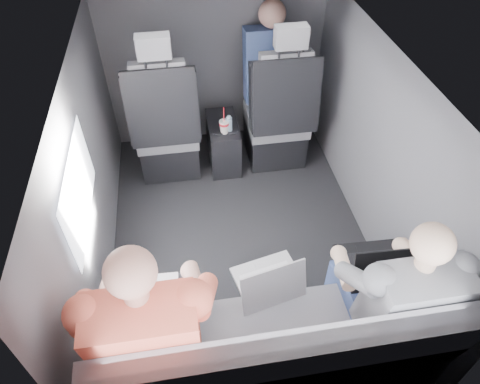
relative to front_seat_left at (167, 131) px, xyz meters
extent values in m
plane|color=black|center=(0.45, -0.84, -0.40)|extent=(2.60, 2.60, 0.00)
plane|color=#B2B2AD|center=(0.45, -0.84, 0.95)|extent=(2.60, 2.60, 0.00)
cube|color=#56565B|center=(-0.45, -0.84, 0.27)|extent=(0.02, 2.60, 1.35)
cube|color=#56565B|center=(1.35, -0.84, 0.27)|extent=(0.02, 2.60, 1.35)
cube|color=#56565B|center=(0.45, 0.46, 0.27)|extent=(1.80, 0.02, 1.35)
cube|color=#56565B|center=(0.45, -2.14, 0.27)|extent=(1.80, 0.02, 1.35)
cube|color=white|center=(-0.43, -1.14, 0.50)|extent=(0.02, 0.75, 0.42)
cube|color=black|center=(0.90, -0.17, 0.40)|extent=(0.35, 0.11, 0.59)
cube|color=black|center=(0.00, 0.08, -0.25)|extent=(0.46, 0.48, 0.30)
cube|color=slate|center=(0.00, 0.06, -0.02)|extent=(0.48, 0.46, 0.14)
cube|color=slate|center=(0.00, -0.14, 0.35)|extent=(0.38, 0.18, 0.61)
cube|color=black|center=(-0.22, -0.14, 0.32)|extent=(0.08, 0.21, 0.53)
cube|color=black|center=(0.22, -0.14, 0.32)|extent=(0.08, 0.21, 0.53)
cube|color=black|center=(0.00, -0.20, 0.34)|extent=(0.50, 0.11, 0.58)
cube|color=slate|center=(0.00, -0.18, 0.79)|extent=(0.22, 0.10, 0.15)
cube|color=black|center=(0.90, 0.08, -0.25)|extent=(0.46, 0.48, 0.30)
cube|color=slate|center=(0.90, 0.06, -0.02)|extent=(0.48, 0.46, 0.14)
cube|color=slate|center=(0.90, -0.14, 0.35)|extent=(0.38, 0.18, 0.61)
cube|color=black|center=(0.68, -0.14, 0.32)|extent=(0.08, 0.21, 0.53)
cube|color=black|center=(1.12, -0.14, 0.32)|extent=(0.08, 0.21, 0.53)
cube|color=black|center=(0.90, -0.20, 0.34)|extent=(0.50, 0.11, 0.58)
cube|color=slate|center=(0.90, -0.18, 0.79)|extent=(0.22, 0.10, 0.15)
cube|color=black|center=(0.45, 0.04, -0.20)|extent=(0.24, 0.48, 0.40)
cylinder|color=black|center=(0.40, -0.08, 0.00)|extent=(0.09, 0.09, 0.01)
cylinder|color=black|center=(0.51, -0.08, 0.00)|extent=(0.09, 0.09, 0.01)
cube|color=slate|center=(0.45, -1.86, -0.18)|extent=(1.60, 0.50, 0.45)
cube|color=slate|center=(0.45, -2.09, 0.28)|extent=(1.60, 0.17, 0.47)
cylinder|color=red|center=(0.45, -0.09, 0.08)|extent=(0.08, 0.08, 0.02)
cylinder|color=white|center=(0.45, -0.09, 0.10)|extent=(0.08, 0.08, 0.01)
cylinder|color=red|center=(0.45, -0.09, 0.17)|extent=(0.01, 0.01, 0.13)
cylinder|color=#A5C1DF|center=(0.49, -0.07, 0.06)|extent=(0.05, 0.05, 0.12)
cylinder|color=#A5C1DF|center=(0.49, -0.07, 0.13)|extent=(0.03, 0.03, 0.02)
cube|color=white|center=(-0.13, -1.61, 0.19)|extent=(0.31, 0.23, 0.02)
cube|color=silver|center=(-0.13, -1.62, 0.20)|extent=(0.25, 0.13, 0.00)
cube|color=white|center=(-0.13, -1.54, 0.20)|extent=(0.09, 0.05, 0.00)
cube|color=white|center=(-0.13, -1.74, 0.30)|extent=(0.30, 0.08, 0.21)
cube|color=white|center=(-0.13, -1.73, 0.30)|extent=(0.26, 0.06, 0.17)
cube|color=#A8A8AC|center=(0.47, -1.60, 0.19)|extent=(0.37, 0.29, 0.02)
cube|color=silver|center=(0.47, -1.62, 0.20)|extent=(0.29, 0.18, 0.00)
cube|color=#A8A8AC|center=(0.47, -1.53, 0.20)|extent=(0.11, 0.07, 0.00)
cube|color=#A8A8AC|center=(0.47, -1.74, 0.30)|extent=(0.33, 0.13, 0.22)
cube|color=white|center=(0.47, -1.74, 0.30)|extent=(0.29, 0.11, 0.18)
cube|color=black|center=(1.03, -1.59, 0.19)|extent=(0.36, 0.26, 0.02)
cube|color=black|center=(1.03, -1.61, 0.20)|extent=(0.30, 0.15, 0.00)
cube|color=black|center=(1.03, -1.52, 0.20)|extent=(0.11, 0.06, 0.00)
cube|color=black|center=(1.03, -1.75, 0.31)|extent=(0.36, 0.09, 0.24)
cube|color=white|center=(1.03, -1.74, 0.31)|extent=(0.31, 0.07, 0.20)
cube|color=#37373D|center=(-0.22, -1.74, 0.12)|extent=(0.16, 0.46, 0.14)
cube|color=#37373D|center=(0.01, -1.74, 0.12)|extent=(0.16, 0.46, 0.14)
cube|color=#37373D|center=(-0.22, -1.50, -0.18)|extent=(0.14, 0.14, 0.45)
cube|color=#37373D|center=(0.01, -1.50, -0.18)|extent=(0.14, 0.14, 0.45)
cube|color=#CA5F42|center=(-0.11, -1.94, 0.38)|extent=(0.42, 0.28, 0.57)
sphere|color=tan|center=(-0.11, -1.91, 0.79)|extent=(0.19, 0.19, 0.19)
cylinder|color=tan|center=(-0.32, -1.66, 0.28)|extent=(0.12, 0.29, 0.13)
cylinder|color=tan|center=(0.11, -1.66, 0.28)|extent=(0.12, 0.29, 0.13)
cube|color=navy|center=(0.93, -1.74, 0.11)|extent=(0.14, 0.42, 0.12)
cube|color=navy|center=(1.14, -1.74, 0.11)|extent=(0.14, 0.42, 0.12)
cube|color=navy|center=(0.93, -1.52, -0.18)|extent=(0.12, 0.12, 0.45)
cube|color=navy|center=(1.14, -1.52, -0.18)|extent=(0.12, 0.12, 0.45)
cube|color=slate|center=(1.03, -1.94, 0.35)|extent=(0.38, 0.26, 0.52)
sphere|color=beige|center=(1.03, -1.91, 0.72)|extent=(0.17, 0.17, 0.17)
cylinder|color=beige|center=(0.84, -1.66, 0.26)|extent=(0.11, 0.26, 0.11)
cylinder|color=beige|center=(1.23, -1.66, 0.26)|extent=(0.11, 0.26, 0.11)
cube|color=navy|center=(0.87, 0.24, 0.38)|extent=(0.41, 0.26, 0.60)
sphere|color=tan|center=(0.87, 0.26, 0.77)|extent=(0.21, 0.21, 0.21)
cube|color=navy|center=(0.87, 0.30, 0.09)|extent=(0.35, 0.41, 0.12)
camera|label=1|loc=(0.13, -2.83, 2.01)|focal=32.00mm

